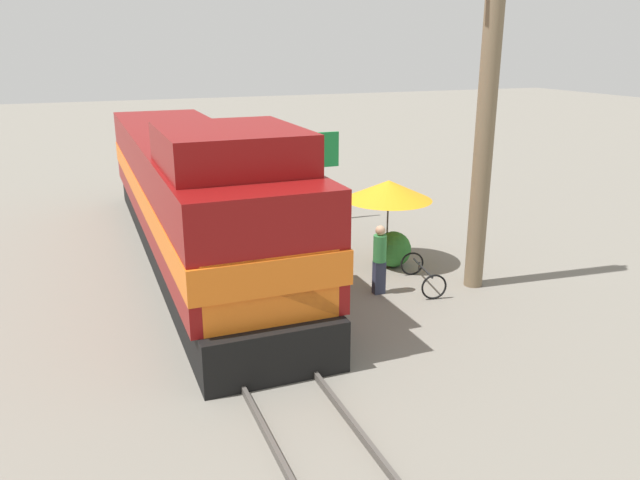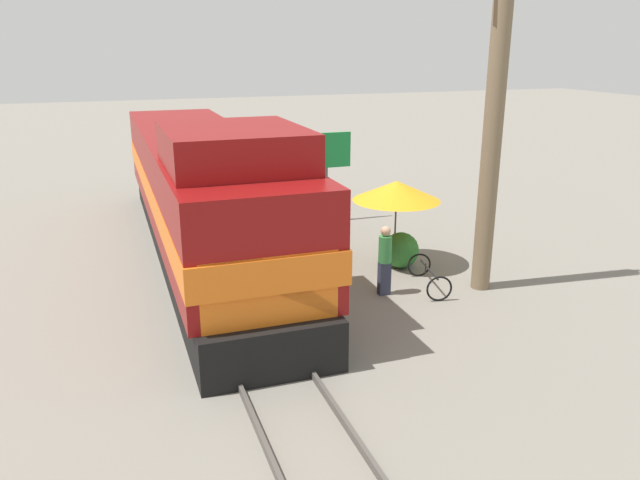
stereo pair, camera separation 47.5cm
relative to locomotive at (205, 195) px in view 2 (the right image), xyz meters
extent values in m
plane|color=slate|center=(0.00, -3.10, -1.95)|extent=(120.00, 120.00, 0.00)
cube|color=#4C4742|center=(-0.72, -3.10, -1.87)|extent=(0.08, 39.84, 0.15)
cube|color=#4C4742|center=(0.72, -3.10, -1.87)|extent=(0.08, 39.84, 0.15)
cube|color=black|center=(0.00, 0.45, -1.41)|extent=(2.89, 16.35, 1.08)
cube|color=maroon|center=(0.00, 0.45, 0.39)|extent=(3.14, 15.70, 2.53)
cube|color=orange|center=(0.00, 0.45, 0.14)|extent=(3.18, 15.86, 0.70)
cube|color=orange|center=(0.00, -6.26, -0.18)|extent=(2.67, 2.29, 1.39)
cube|color=maroon|center=(0.00, -4.46, 2.09)|extent=(2.95, 3.60, 0.87)
cylinder|color=#726047|center=(6.41, -4.71, 2.53)|extent=(0.48, 0.48, 8.97)
cylinder|color=#4C4C4C|center=(5.01, -2.38, -0.76)|extent=(0.05, 0.05, 2.37)
cone|color=orange|center=(5.01, -2.38, 0.28)|extent=(2.49, 2.49, 0.56)
cube|color=#595959|center=(4.72, 2.74, -0.97)|extent=(0.12, 0.12, 1.97)
cube|color=#198C3F|center=(4.72, 2.74, 0.64)|extent=(1.85, 0.08, 1.24)
sphere|color=#2D722D|center=(5.10, -2.60, -1.43)|extent=(1.03, 1.03, 1.03)
cube|color=#2D3347|center=(3.80, -4.29, -1.51)|extent=(0.30, 0.20, 0.88)
cylinder|color=#337F3F|center=(3.80, -4.29, -0.72)|extent=(0.34, 0.34, 0.69)
sphere|color=tan|center=(3.80, -4.29, -0.25)|extent=(0.26, 0.26, 0.26)
torus|color=black|center=(5.26, -3.44, -1.61)|extent=(0.67, 0.18, 0.67)
torus|color=black|center=(4.91, -5.17, -1.61)|extent=(0.67, 0.18, 0.67)
cube|color=black|center=(5.08, -4.31, -1.42)|extent=(0.33, 1.47, 0.04)
cylinder|color=black|center=(5.14, -4.00, -1.50)|extent=(0.04, 0.04, 0.28)
camera|label=1|loc=(-3.13, -17.69, 4.26)|focal=35.00mm
camera|label=2|loc=(-2.68, -17.86, 4.26)|focal=35.00mm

